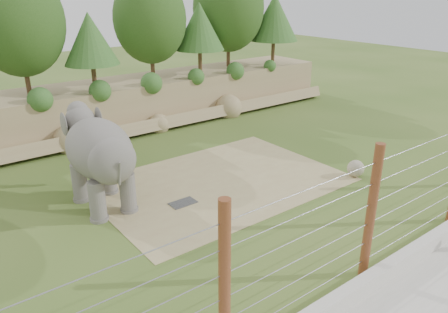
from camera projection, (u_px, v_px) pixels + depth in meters
ground at (258, 214)px, 15.82m from camera, size 90.00×90.00×0.00m
back_embankment at (114, 58)px, 24.02m from camera, size 30.00×5.52×8.77m
dirt_patch at (219, 182)px, 18.30m from camera, size 10.00×7.00×0.02m
drain_grate at (183, 203)px, 16.52m from camera, size 1.00×0.60×0.03m
elephant at (100, 162)px, 15.76m from camera, size 2.03×4.40×3.50m
stone_ball at (356, 168)px, 18.70m from camera, size 0.72×0.72×0.72m
retaining_wall at (379, 276)px, 12.04m from camera, size 26.00×0.35×0.50m
barrier_fence at (371, 213)px, 11.77m from camera, size 20.26×0.26×4.00m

